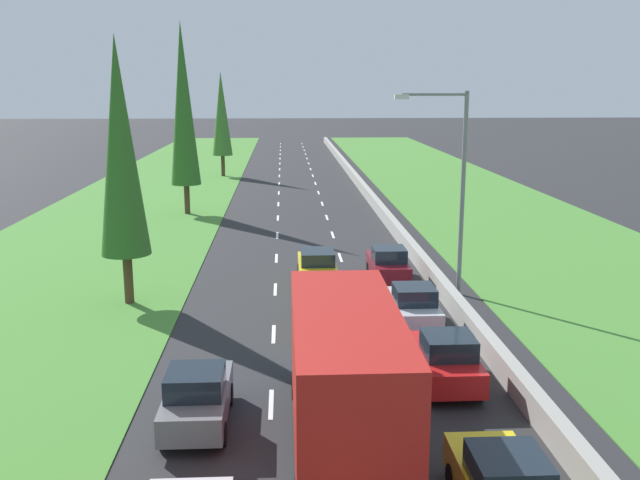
# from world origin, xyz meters

# --- Properties ---
(ground_plane) EXTENTS (300.00, 300.00, 0.00)m
(ground_plane) POSITION_xyz_m (0.00, 60.00, 0.00)
(ground_plane) COLOR #28282B
(ground_plane) RESTS_ON ground
(grass_verge_left) EXTENTS (14.00, 140.00, 0.04)m
(grass_verge_left) POSITION_xyz_m (-12.65, 60.00, 0.02)
(grass_verge_left) COLOR #478433
(grass_verge_left) RESTS_ON ground
(grass_verge_right) EXTENTS (14.00, 140.00, 0.04)m
(grass_verge_right) POSITION_xyz_m (14.35, 60.00, 0.02)
(grass_verge_right) COLOR #478433
(grass_verge_right) RESTS_ON ground
(median_barrier) EXTENTS (0.44, 120.00, 0.85)m
(median_barrier) POSITION_xyz_m (5.70, 60.00, 0.42)
(median_barrier) COLOR #9E9B93
(median_barrier) RESTS_ON ground
(lane_markings) EXTENTS (3.64, 116.00, 0.01)m
(lane_markings) POSITION_xyz_m (0.00, 60.00, 0.01)
(lane_markings) COLOR white
(lane_markings) RESTS_ON ground
(red_hatchback_right_lane) EXTENTS (1.74, 3.90, 1.72)m
(red_hatchback_right_lane) POSITION_xyz_m (3.71, 22.14, 0.84)
(red_hatchback_right_lane) COLOR red
(red_hatchback_right_lane) RESTS_ON ground
(silver_hatchback_right_lane) EXTENTS (1.74, 3.90, 1.72)m
(silver_hatchback_right_lane) POSITION_xyz_m (3.64, 27.53, 0.84)
(silver_hatchback_right_lane) COLOR silver
(silver_hatchback_right_lane) RESTS_ON ground
(red_box_truck_centre_lane) EXTENTS (2.46, 9.40, 4.18)m
(red_box_truck_centre_lane) POSITION_xyz_m (0.09, 17.87, 2.18)
(red_box_truck_centre_lane) COLOR black
(red_box_truck_centre_lane) RESTS_ON ground
(yellow_sedan_centre_lane) EXTENTS (1.82, 4.50, 1.64)m
(yellow_sedan_centre_lane) POSITION_xyz_m (0.17, 27.47, 0.81)
(yellow_sedan_centre_lane) COLOR yellow
(yellow_sedan_centre_lane) RESTS_ON ground
(maroon_hatchback_right_lane) EXTENTS (1.74, 3.90, 1.72)m
(maroon_hatchback_right_lane) POSITION_xyz_m (3.65, 34.11, 0.84)
(maroon_hatchback_right_lane) COLOR maroon
(maroon_hatchback_right_lane) RESTS_ON ground
(grey_hatchback_left_lane) EXTENTS (1.74, 3.90, 1.72)m
(grey_hatchback_left_lane) POSITION_xyz_m (-3.75, 19.79, 0.84)
(grey_hatchback_left_lane) COLOR slate
(grey_hatchback_left_lane) RESTS_ON ground
(yellow_sedan_centre_lane_fourth) EXTENTS (1.82, 4.50, 1.64)m
(yellow_sedan_centre_lane_fourth) POSITION_xyz_m (0.24, 33.88, 0.81)
(yellow_sedan_centre_lane_fourth) COLOR yellow
(yellow_sedan_centre_lane_fourth) RESTS_ON ground
(poplar_tree_second) EXTENTS (2.08, 2.08, 11.30)m
(poplar_tree_second) POSITION_xyz_m (-8.02, 31.21, 6.70)
(poplar_tree_second) COLOR #4C3823
(poplar_tree_second) RESTS_ON ground
(poplar_tree_third) EXTENTS (2.14, 2.14, 13.70)m
(poplar_tree_third) POSITION_xyz_m (-8.39, 53.00, 7.90)
(poplar_tree_third) COLOR #4C3823
(poplar_tree_third) RESTS_ON ground
(poplar_tree_fourth) EXTENTS (2.07, 2.07, 10.65)m
(poplar_tree_fourth) POSITION_xyz_m (-7.59, 75.08, 6.37)
(poplar_tree_fourth) COLOR #4C3823
(poplar_tree_fourth) RESTS_ON ground
(street_light_mast) EXTENTS (3.20, 0.28, 9.00)m
(street_light_mast) POSITION_xyz_m (6.17, 31.82, 5.23)
(street_light_mast) COLOR gray
(street_light_mast) RESTS_ON ground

